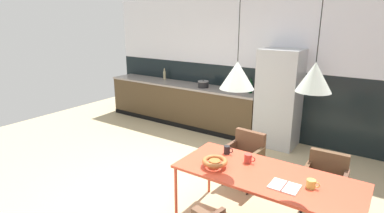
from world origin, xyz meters
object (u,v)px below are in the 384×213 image
Objects in this scene: bottle_oil_tall at (239,86)px; refrigerator_column at (279,99)px; mug_white_ceramic at (248,158)px; mug_short_terracotta at (311,184)px; pendant_lamp_over_table_far at (315,77)px; fruit_bowl at (215,162)px; armchair_head_of_table at (326,175)px; pendant_lamp_over_table_near at (237,75)px; dining_table at (266,178)px; open_book at (284,186)px; cooking_pot at (203,84)px; mug_tall_blue at (227,150)px; bottle_wine_green at (165,75)px; armchair_by_stool at (246,151)px; bottle_spice_small at (251,87)px.

refrigerator_column is at bearing -0.39° from bottle_oil_tall.
refrigerator_column is 2.45m from mug_white_ceramic.
mug_short_terracotta is 0.13× the size of pendant_lamp_over_table_far.
mug_white_ceramic is at bearing 49.52° from fruit_bowl.
pendant_lamp_over_table_near is at bearing 41.22° from armchair_head_of_table.
mug_white_ceramic is (-0.74, -0.65, 0.28)m from armchair_head_of_table.
dining_table is 0.29m from open_book.
cooking_pot is (-2.87, 2.52, 0.22)m from mug_short_terracotta.
mug_tall_blue is (-1.07, 0.24, 0.01)m from mug_short_terracotta.
refrigerator_column is 2.88m from bottle_wine_green.
armchair_by_stool is 0.71m from mug_tall_blue.
pendant_lamp_over_table_near reaches higher than mug_tall_blue.
open_book is at bearing -45.07° from cooking_pot.
armchair_head_of_table is 0.76× the size of pendant_lamp_over_table_far.
armchair_head_of_table is at bearing -40.35° from bottle_oil_tall.
fruit_bowl reaches higher than armchair_head_of_table.
bottle_wine_green is 0.26× the size of pendant_lamp_over_table_far.
armchair_by_stool is 5.75× the size of mug_white_ceramic.
cooking_pot is at bearing -32.88° from armchair_head_of_table.
bottle_wine_green is at bearing 176.36° from bottle_spice_small.
open_book is 0.99× the size of bottle_oil_tall.
mug_tall_blue reaches higher than dining_table.
bottle_oil_tall reaches higher than bottle_wine_green.
bottle_wine_green is (-3.37, 2.60, 0.25)m from mug_white_ceramic.
armchair_head_of_table is at bearing 43.74° from fruit_bowl.
cooking_pot reaches higher than mug_short_terracotta.
pendant_lamp_over_table_far is at bearing -52.44° from bottle_oil_tall.
pendant_lamp_over_table_far is at bearing -34.62° from bottle_wine_green.
bottle_oil_tall is (-1.00, 2.33, 0.27)m from mug_tall_blue.
fruit_bowl reaches higher than open_book.
cooking_pot is 0.89× the size of bottle_wine_green.
pendant_lamp_over_table_near is at bearing -126.16° from mug_white_ceramic.
refrigerator_column is at bearing 94.32° from mug_tall_blue.
cooking_pot is 3.87m from pendant_lamp_over_table_far.
mug_tall_blue is at bearing -66.64° from bottle_oil_tall.
armchair_head_of_table is 1.24m from mug_tall_blue.
refrigerator_column reaches higher than bottle_spice_small.
armchair_by_stool is 0.77× the size of pendant_lamp_over_table_far.
fruit_bowl is 1.01× the size of bottle_oil_tall.
armchair_head_of_table is 2.65× the size of bottle_oil_tall.
refrigerator_column is at bearing 101.62° from mug_white_ceramic.
bottle_oil_tall reaches higher than dining_table.
armchair_head_of_table is at bearing 90.46° from mug_short_terracotta.
pendant_lamp_over_table_near is (0.16, 0.16, 0.98)m from fruit_bowl.
mug_short_terracotta is (1.11, -0.90, 0.27)m from armchair_by_stool.
armchair_by_stool is 1.94m from bottle_spice_small.
bottle_wine_green is at bearing -27.22° from armchair_by_stool.
mug_white_ceramic is at bearing -13.95° from mug_tall_blue.
mug_short_terracotta is at bearing -12.22° from mug_white_ceramic.
mug_white_ceramic is at bearing 152.13° from dining_table.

